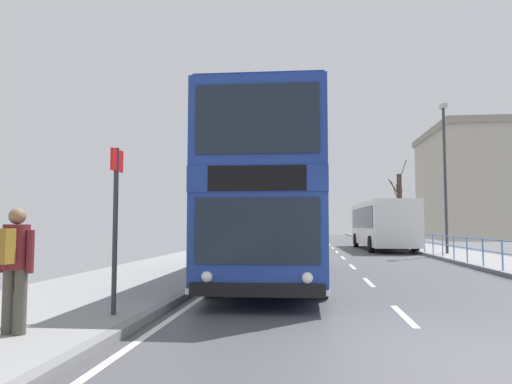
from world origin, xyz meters
name	(u,v)px	position (x,y,z in m)	size (l,w,h in m)	color
ground	(386,353)	(-0.72, 0.00, 0.04)	(15.80, 140.00, 0.20)	#49494E
double_decker_bus_main	(273,200)	(-2.64, 7.65, 2.29)	(2.84, 10.97, 4.37)	navy
background_bus_far_lane	(381,224)	(3.01, 24.82, 1.63)	(2.90, 10.64, 2.97)	white
pedestrian_railing_far_kerb	(474,246)	(4.45, 12.28, 0.79)	(0.05, 28.38, 0.98)	#598CC6
pedestrian_with_backpack	(14,260)	(-5.52, -0.05, 1.11)	(0.55, 0.56, 1.66)	#4C473D
bus_stop_sign_near	(116,211)	(-4.77, 1.45, 1.80)	(0.08, 0.44, 2.70)	#2D2D33
street_lamp_far_side	(445,166)	(5.30, 18.77, 4.55)	(0.28, 0.60, 7.60)	#38383D
bare_tree_far_00	(400,207)	(5.57, 32.31, 2.95)	(1.76, 1.86, 6.69)	#423328
background_building_00	(489,184)	(17.61, 46.59, 5.91)	(12.61, 14.83, 11.77)	#B2A899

